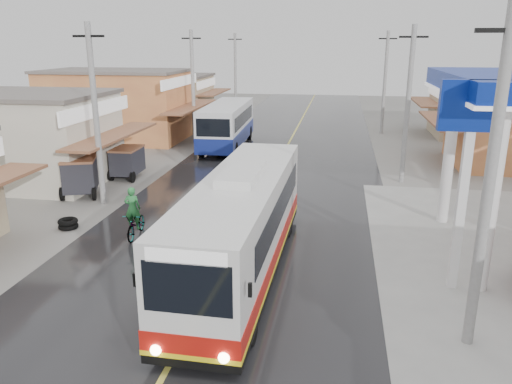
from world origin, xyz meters
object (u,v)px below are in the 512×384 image
(cyclist, at_px, (135,220))
(tricycle_near, at_px, (127,161))
(coach_bus, at_px, (243,224))
(tricycle_far, at_px, (80,174))
(tyre_stack, at_px, (68,224))
(second_bus, at_px, (227,124))

(cyclist, relative_size, tricycle_near, 0.92)
(coach_bus, distance_m, cyclist, 5.29)
(tricycle_near, distance_m, tricycle_far, 3.53)
(tricycle_far, bearing_deg, tyre_stack, -89.03)
(coach_bus, bearing_deg, cyclist, 154.26)
(cyclist, bearing_deg, second_bus, 86.14)
(cyclist, height_order, tricycle_near, cyclist)
(cyclist, xyz_separation_m, tyre_stack, (-3.03, 0.38, -0.47))
(tyre_stack, bearing_deg, second_bus, 80.63)
(coach_bus, relative_size, tricycle_far, 4.13)
(second_bus, bearing_deg, tricycle_far, -111.84)
(coach_bus, relative_size, cyclist, 5.45)
(second_bus, height_order, tricycle_near, second_bus)
(second_bus, relative_size, tricycle_far, 3.42)
(coach_bus, distance_m, second_bus, 20.03)
(second_bus, bearing_deg, tricycle_near, -113.68)
(coach_bus, height_order, cyclist, coach_bus)
(coach_bus, bearing_deg, second_bus, 105.35)
(second_bus, xyz_separation_m, tricycle_far, (-4.46, -12.36, -0.55))
(cyclist, bearing_deg, tyre_stack, 168.04)
(coach_bus, bearing_deg, tricycle_far, 144.15)
(tricycle_far, relative_size, tyre_stack, 3.41)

